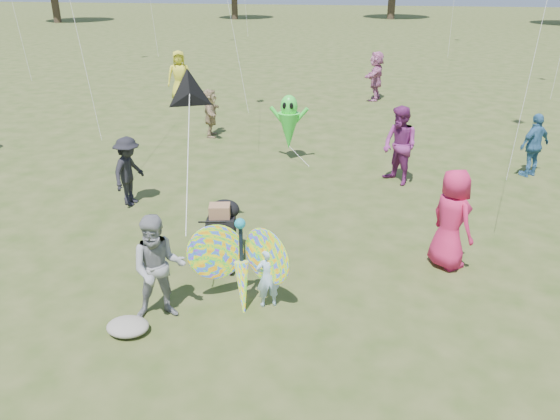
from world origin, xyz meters
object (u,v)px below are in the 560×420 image
Objects in this scene: child_girl at (268,277)px; crowd_a at (452,219)px; crowd_g at (180,76)px; crowd_j at (376,76)px; crowd_c at (534,145)px; jogging_stroller at (222,229)px; butterfly_kite at (242,265)px; crowd_d at (211,113)px; alien_kite at (289,125)px; crowd_e at (400,146)px; adult_man at (159,268)px; crowd_b at (129,171)px.

crowd_a is (2.75, 1.74, 0.38)m from child_girl.
crowd_j is (7.35, 1.52, -0.03)m from crowd_g.
crowd_c is at bearing -151.93° from child_girl.
butterfly_kite reaches higher than jogging_stroller.
crowd_d is 0.82× the size of alien_kite.
crowd_e is 5.34m from jogging_stroller.
adult_man is 4.45m from crowd_b.
butterfly_kite is (-5.57, -6.76, -0.09)m from crowd_c.
butterfly_kite reaches higher than child_girl.
crowd_j is (4.78, 6.02, 0.21)m from crowd_d.
adult_man reaches higher than crowd_b.
crowd_c is 8.91m from crowd_d.
crowd_g reaches higher than butterfly_kite.
crowd_a is 3.95m from crowd_e.
adult_man is 9.47m from crowd_d.
crowd_e reaches higher than crowd_a.
crowd_j is 13.70m from jogging_stroller.
alien_kite is (0.65, 7.37, 0.17)m from adult_man.
crowd_c is (5.20, 6.70, 0.29)m from child_girl.
adult_man is 0.92× the size of butterfly_kite.
jogging_stroller is (2.46, -7.48, -0.10)m from crowd_d.
adult_man is at bearing -115.50° from jogging_stroller.
alien_kite reaches higher than adult_man.
jogging_stroller is at bearing -74.02° from child_girl.
crowd_a is 0.99× the size of butterfly_kite.
alien_kite is (-0.80, 6.83, 0.49)m from child_girl.
crowd_a is at bearing 7.69° from adult_man.
crowd_d is (-6.23, 6.96, -0.15)m from crowd_a.
butterfly_kite is (-2.37, -5.67, -0.23)m from crowd_e.
crowd_g is 1.72× the size of jogging_stroller.
crowd_e reaches higher than child_girl.
crowd_g reaches higher than child_girl.
butterfly_kite is at bearing 12.95° from crowd_c.
butterfly_kite is at bearing -86.45° from alien_kite.
alien_kite is (-3.55, 5.09, 0.11)m from crowd_a.
crowd_c is 8.76m from butterfly_kite.
crowd_a is 1.16× the size of crowd_b.
crowd_d is 6.29m from crowd_e.
crowd_j is 1.67× the size of jogging_stroller.
alien_kite is at bearing 93.55° from butterfly_kite.
adult_man is at bearing 9.94° from crowd_c.
crowd_j is 1.06× the size of alien_kite.
adult_man is 15.51m from crowd_j.
crowd_a is 9.35m from crowd_d.
crowd_b is 5.39m from crowd_d.
crowd_a is 0.99× the size of alien_kite.
crowd_b is 12.43m from crowd_j.
crowd_g is 14.42m from butterfly_kite.
crowd_d is 9.30m from butterfly_kite.
crowd_j reaches higher than crowd_d.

